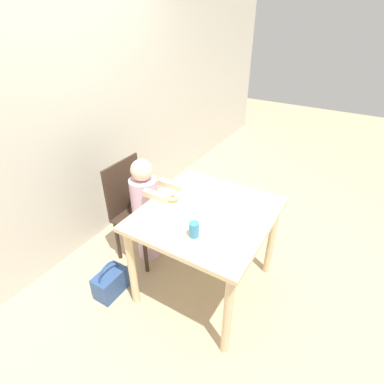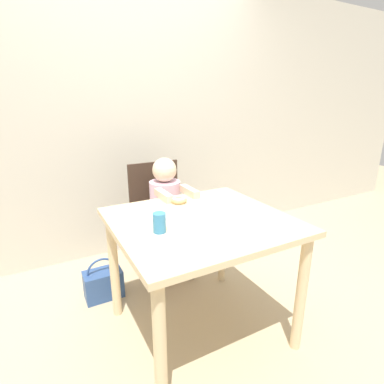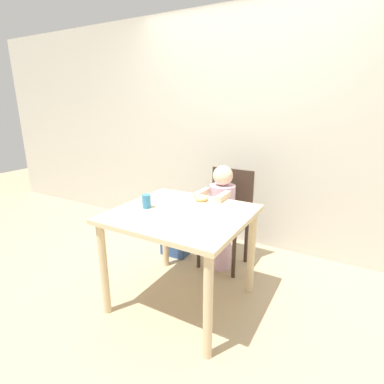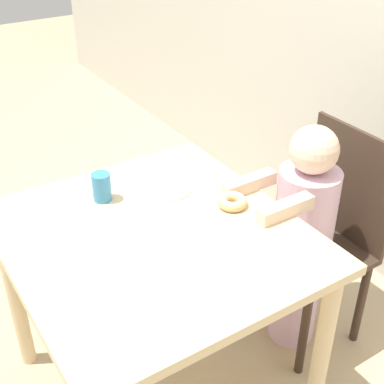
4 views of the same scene
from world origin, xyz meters
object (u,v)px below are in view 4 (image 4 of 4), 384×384
(donut, at_px, (232,201))
(cup, at_px, (102,187))
(chair, at_px, (322,237))
(child_figure, at_px, (301,240))
(handbag, at_px, (222,252))

(donut, height_order, cup, cup)
(chair, height_order, child_figure, child_figure)
(handbag, height_order, cup, cup)
(chair, xyz_separation_m, handbag, (-0.52, -0.13, -0.37))
(chair, distance_m, donut, 0.54)
(chair, bearing_deg, cup, -112.07)
(donut, bearing_deg, cup, -128.19)
(chair, distance_m, cup, 0.94)
(donut, distance_m, cup, 0.46)
(child_figure, xyz_separation_m, handbag, (-0.52, -0.00, -0.40))
(handbag, bearing_deg, child_figure, 0.32)
(chair, bearing_deg, child_figure, -90.00)
(handbag, xyz_separation_m, cup, (0.19, -0.69, 0.71))
(donut, xyz_separation_m, handbag, (-0.48, 0.32, -0.68))
(chair, relative_size, donut, 8.95)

